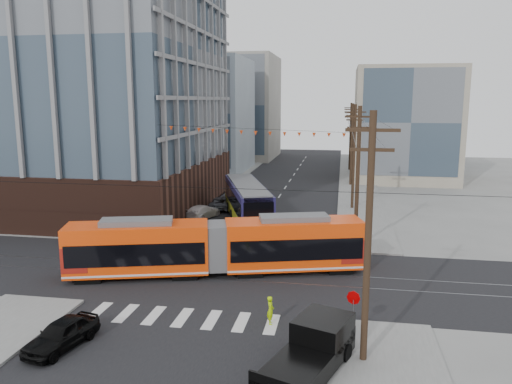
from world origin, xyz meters
TOP-DOWN VIEW (x-y plane):
  - ground at (0.00, 0.00)m, footprint 160.00×160.00m
  - office_building at (-22.00, 23.00)m, footprint 30.00×25.00m
  - bg_bldg_nw_near at (-17.00, 52.00)m, footprint 18.00×16.00m
  - bg_bldg_ne_near at (16.00, 48.00)m, footprint 14.00×14.00m
  - bg_bldg_nw_far at (-14.00, 72.00)m, footprint 16.00×18.00m
  - bg_bldg_ne_far at (18.00, 68.00)m, footprint 16.00×16.00m
  - utility_pole_near at (8.50, -6.00)m, footprint 0.30×0.30m
  - utility_pole_far at (8.50, 56.00)m, footprint 0.30×0.30m
  - streetcar at (-0.65, 3.96)m, footprint 19.37×7.94m
  - city_bus at (-1.43, 18.57)m, footprint 7.08×13.59m
  - pickup_truck at (6.14, -7.67)m, footprint 4.05×6.30m
  - black_sedan at (-5.32, -7.08)m, footprint 2.42×4.23m
  - parked_car_silver at (-6.07, 11.59)m, footprint 1.58×4.33m
  - parked_car_white at (-6.03, 19.13)m, footprint 3.14×4.94m
  - parked_car_grey at (-5.16, 23.61)m, footprint 2.70×5.01m
  - pedestrian at (3.92, -2.93)m, footprint 0.47×0.61m
  - stop_sign at (8.06, -3.75)m, footprint 0.86×0.86m
  - jersey_barrier at (8.30, 13.08)m, footprint 1.88×4.02m

SIDE VIEW (x-z plane):
  - ground at x=0.00m, z-range 0.00..0.00m
  - jersey_barrier at x=8.30m, z-range 0.00..0.79m
  - parked_car_white at x=-6.03m, z-range 0.00..1.33m
  - parked_car_grey at x=-5.16m, z-range 0.00..1.34m
  - black_sedan at x=-5.32m, z-range 0.00..1.36m
  - parked_car_silver at x=-6.07m, z-range 0.00..1.42m
  - pedestrian at x=3.92m, z-range 0.00..1.50m
  - pickup_truck at x=6.14m, z-range 0.00..2.01m
  - stop_sign at x=8.06m, z-range 0.00..2.23m
  - streetcar at x=-0.65m, z-range 0.00..3.73m
  - city_bus at x=-1.43m, z-range 0.00..3.79m
  - utility_pole_near at x=8.50m, z-range 0.00..11.00m
  - utility_pole_far at x=8.50m, z-range 0.00..11.00m
  - bg_bldg_ne_far at x=18.00m, z-range 0.00..14.00m
  - bg_bldg_ne_near at x=16.00m, z-range 0.00..16.00m
  - bg_bldg_nw_near at x=-17.00m, z-range 0.00..18.00m
  - bg_bldg_nw_far at x=-14.00m, z-range 0.00..20.00m
  - office_building at x=-22.00m, z-range 0.00..28.60m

